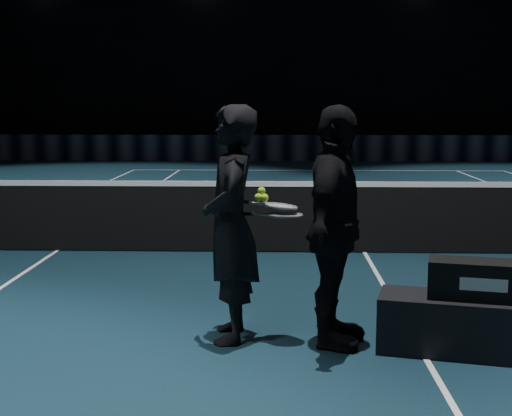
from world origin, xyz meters
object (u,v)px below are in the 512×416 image
(racket_bag, at_px, (478,280))
(racket_upper, at_px, (280,206))
(tennis_balls, at_px, (262,196))
(player_a, at_px, (231,224))
(racket_lower, at_px, (285,215))
(player_bench, at_px, (476,326))
(player_b, at_px, (335,227))

(racket_bag, bearing_deg, racket_upper, -176.99)
(tennis_balls, bearing_deg, racket_bag, -9.10)
(player_a, relative_size, racket_lower, 2.87)
(player_bench, height_order, racket_upper, racket_upper)
(player_bench, distance_m, player_a, 2.10)
(racket_upper, xyz_separation_m, tennis_balls, (-0.15, -0.01, 0.09))
(player_bench, relative_size, racket_bag, 2.00)
(player_bench, distance_m, racket_upper, 1.81)
(racket_lower, bearing_deg, racket_upper, 141.34)
(racket_lower, height_order, tennis_balls, tennis_balls)
(racket_bag, distance_m, player_b, 1.18)
(tennis_balls, bearing_deg, racket_upper, 5.31)
(player_bench, bearing_deg, racket_bag, 0.00)
(player_bench, height_order, tennis_balls, tennis_balls)
(player_bench, bearing_deg, racket_lower, -175.55)
(player_bench, xyz_separation_m, racket_bag, (0.00, 0.00, 0.37))
(racket_lower, bearing_deg, tennis_balls, 178.53)
(racket_bag, distance_m, player_a, 2.00)
(player_bench, height_order, player_b, player_b)
(player_a, height_order, player_b, same)
(tennis_balls, bearing_deg, player_a, 172.86)
(player_a, distance_m, tennis_balls, 0.35)
(player_a, bearing_deg, racket_lower, 78.41)
(racket_bag, distance_m, racket_upper, 1.65)
(player_b, bearing_deg, player_a, 97.47)
(player_b, height_order, racket_upper, player_b)
(tennis_balls, bearing_deg, player_bench, -9.10)
(player_bench, distance_m, tennis_balls, 1.98)
(player_bench, xyz_separation_m, racket_upper, (-1.54, 0.28, 0.90))
(player_bench, bearing_deg, racket_upper, -176.99)
(player_bench, relative_size, racket_lower, 2.20)
(player_b, distance_m, racket_upper, 0.48)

